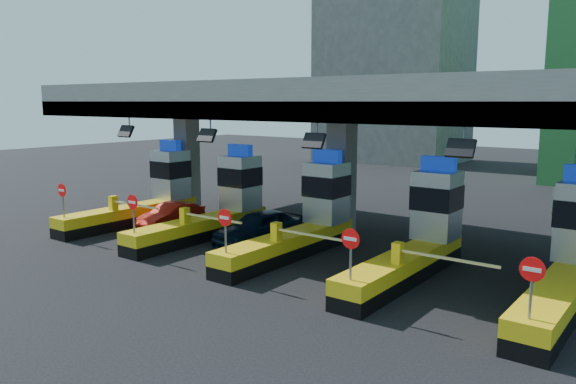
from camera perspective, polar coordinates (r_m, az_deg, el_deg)
The scene contains 10 objects.
ground at distance 23.42m, azimuth 1.48°, elevation -6.16°, with size 120.00×120.00×0.00m, color black.
toll_canopy at distance 24.99m, azimuth 5.41°, elevation 9.00°, with size 28.00×12.09×7.00m.
toll_lane_far_left at distance 30.08m, azimuth -13.90°, elevation -0.26°, with size 4.43×8.00×4.16m.
toll_lane_left at distance 26.45m, azimuth -7.01°, elevation -1.34°, with size 4.43×8.00×4.16m.
toll_lane_center at distance 23.32m, azimuth 1.90°, elevation -2.70°, with size 4.43×8.00×4.16m.
toll_lane_right at distance 20.93m, azimuth 13.21°, elevation -4.32°, with size 4.43×8.00×4.16m.
toll_lane_far_right at distance 19.55m, azimuth 26.81°, elevation -6.04°, with size 4.43×8.00×4.16m.
bg_building_concrete at distance 60.85m, azimuth 10.65°, elevation 11.68°, with size 14.00×10.00×18.00m, color #4C4C49.
van at distance 24.51m, azimuth -2.91°, elevation -3.64°, with size 1.80×4.47×1.52m, color black.
red_car at distance 28.46m, azimuth -11.76°, elevation -2.33°, with size 1.29×3.69×1.22m, color #B1180D.
Camera 1 is at (13.07, -18.42, 6.20)m, focal length 35.00 mm.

